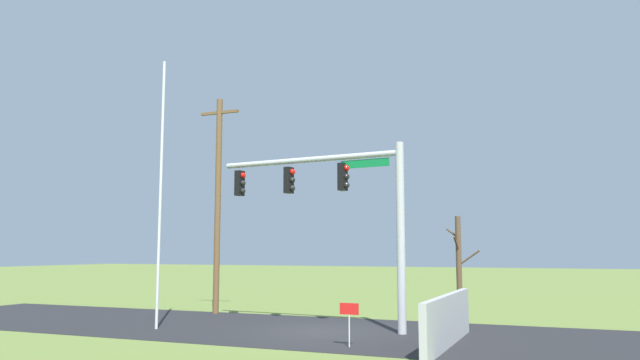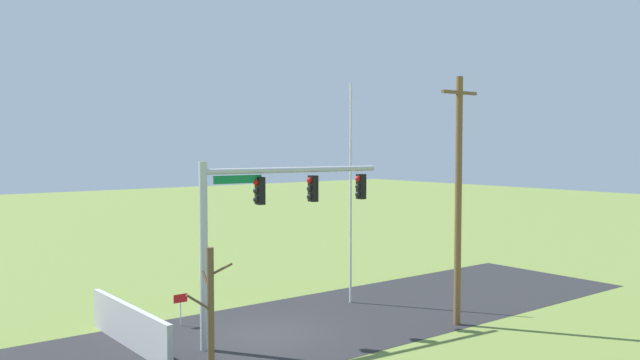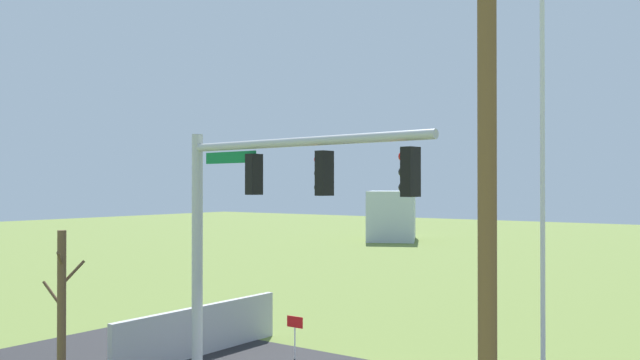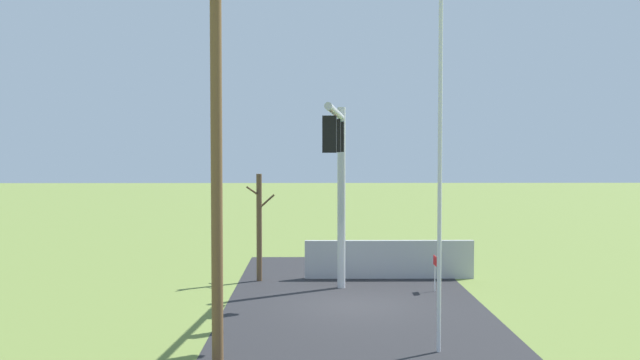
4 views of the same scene
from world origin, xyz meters
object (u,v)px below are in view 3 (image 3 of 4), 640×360
Objects in this scene: signal_mast at (256,206)px; distant_building at (392,215)px; bare_tree at (62,313)px; utility_pole at (487,194)px; flagpole at (543,197)px; open_sign at (295,327)px.

signal_mast reaches higher than distant_building.
bare_tree is 47.30m from distant_building.
utility_pole is 2.38× the size of bare_tree.
utility_pole is (-0.88, 5.17, 0.12)m from flagpole.
open_sign is (8.35, -6.34, -3.96)m from utility_pole.
bare_tree is at bearing 71.38° from open_sign.
signal_mast is 46.23m from distant_building.
flagpole is 47.32m from distant_building.
flagpole is at bearing -152.54° from bare_tree.
flagpole is at bearing -80.33° from utility_pole.
flagpole is 1.01× the size of utility_pole.
signal_mast is at bearing 20.11° from flagpole.
bare_tree is (3.55, 2.76, -2.48)m from signal_mast.
flagpole reaches higher than distant_building.
distant_building is (26.22, -39.31, -2.50)m from flagpole.
utility_pole is 11.21m from open_sign.
distant_building reaches higher than open_sign.
utility_pole reaches higher than distant_building.
signal_mast is at bearing 113.90° from open_sign.
signal_mast is 0.75× the size of flagpole.
utility_pole is 10.79m from bare_tree.
flagpole is 11.08m from bare_tree.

